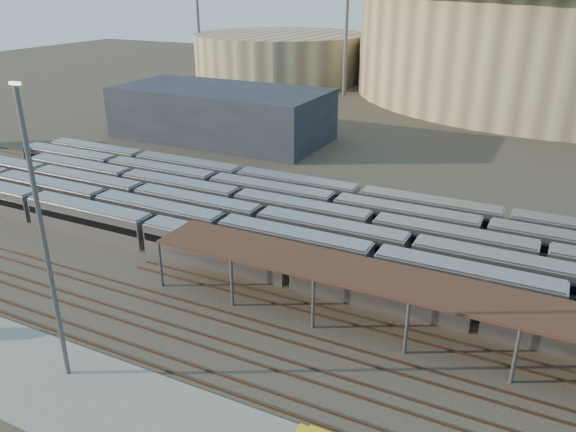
{
  "coord_description": "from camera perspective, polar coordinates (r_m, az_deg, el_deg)",
  "views": [
    {
      "loc": [
        26.5,
        -38.65,
        29.24
      ],
      "look_at": [
        1.29,
        12.0,
        5.6
      ],
      "focal_mm": 35.0,
      "sensor_mm": 36.0,
      "label": 1
    }
  ],
  "objects": [
    {
      "name": "yard_light_pole",
      "position": [
        44.35,
        -23.52,
        -2.45
      ],
      "size": [
        0.81,
        0.36,
        23.09
      ],
      "color": "#5B5B60",
      "rests_on": "apron"
    },
    {
      "name": "floodlight_3",
      "position": [
        202.16,
        17.02,
        19.32
      ],
      "size": [
        4.0,
        1.0,
        38.4
      ],
      "color": "#5B5B60",
      "rests_on": "ground"
    },
    {
      "name": "secondary_arena",
      "position": [
        190.84,
        -0.72,
        15.98
      ],
      "size": [
        56.0,
        56.0,
        14.0
      ],
      "primitive_type": "cylinder",
      "color": "tan",
      "rests_on": "ground"
    },
    {
      "name": "service_building",
      "position": [
        114.63,
        -6.79,
        10.31
      ],
      "size": [
        42.0,
        20.0,
        10.0
      ],
      "primitive_type": "cube",
      "color": "#1E232D",
      "rests_on": "ground"
    },
    {
      "name": "ground",
      "position": [
        55.23,
        -6.85,
        -9.47
      ],
      "size": [
        420.0,
        420.0,
        0.0
      ],
      "primitive_type": "plane",
      "color": "#383026",
      "rests_on": "ground"
    },
    {
      "name": "apron",
      "position": [
        48.99,
        -22.0,
        -15.77
      ],
      "size": [
        50.0,
        9.0,
        0.2
      ],
      "primitive_type": "cube",
      "color": "gray",
      "rests_on": "ground"
    },
    {
      "name": "stadium",
      "position": [
        179.11,
        27.07,
        16.25
      ],
      "size": [
        124.0,
        124.0,
        32.5
      ],
      "color": "tan",
      "rests_on": "ground"
    },
    {
      "name": "inspection_shed",
      "position": [
        49.27,
        17.88,
        -8.04
      ],
      "size": [
        60.3,
        6.0,
        5.3
      ],
      "color": "#5B5B60",
      "rests_on": "ground"
    },
    {
      "name": "subway_trains",
      "position": [
        68.41,
        2.05,
        -0.99
      ],
      "size": [
        127.81,
        23.9,
        3.6
      ],
      "color": "#A3A2A6",
      "rests_on": "ground"
    },
    {
      "name": "empty_tracks",
      "position": [
        51.81,
        -9.92,
        -11.96
      ],
      "size": [
        170.0,
        9.62,
        0.18
      ],
      "color": "#4C3323",
      "rests_on": "ground"
    },
    {
      "name": "floodlight_1",
      "position": [
        194.1,
        -9.18,
        19.87
      ],
      "size": [
        4.0,
        1.0,
        38.4
      ],
      "color": "#5B5B60",
      "rests_on": "ground"
    },
    {
      "name": "floodlight_0",
      "position": [
        159.25,
        5.98,
        19.47
      ],
      "size": [
        4.0,
        1.0,
        38.4
      ],
      "color": "#5B5B60",
      "rests_on": "ground"
    }
  ]
}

